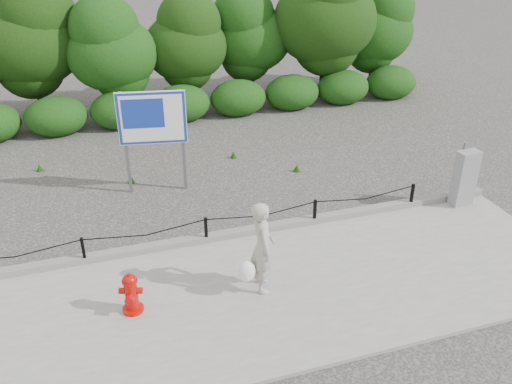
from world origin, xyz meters
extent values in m
plane|color=#2D2B28|center=(0.00, 0.00, 0.00)|extent=(90.00, 90.00, 0.00)
cube|color=gray|center=(0.00, -2.00, 0.04)|extent=(14.00, 4.00, 0.08)
cube|color=slate|center=(0.00, 0.05, 0.15)|extent=(14.00, 0.22, 0.14)
cube|color=black|center=(-2.50, 0.00, 0.38)|extent=(0.06, 0.06, 0.60)
cube|color=black|center=(0.00, 0.00, 0.38)|extent=(0.06, 0.06, 0.60)
cube|color=black|center=(2.50, 0.00, 0.38)|extent=(0.06, 0.06, 0.60)
cube|color=black|center=(5.00, 0.00, 0.38)|extent=(0.06, 0.06, 0.60)
cylinder|color=black|center=(-3.75, 0.00, 0.60)|extent=(2.50, 0.02, 0.02)
cylinder|color=black|center=(-1.25, 0.00, 0.60)|extent=(2.50, 0.02, 0.02)
cylinder|color=black|center=(1.25, 0.00, 0.60)|extent=(2.50, 0.02, 0.02)
cylinder|color=black|center=(3.75, 0.00, 0.60)|extent=(2.50, 0.02, 0.02)
cylinder|color=black|center=(-3.50, 9.40, 1.16)|extent=(0.18, 0.18, 2.31)
ellipsoid|color=#265113|center=(-3.50, 9.40, 2.77)|extent=(3.42, 2.96, 3.70)
cylinder|color=black|center=(-1.00, 8.60, 0.99)|extent=(0.18, 0.18, 1.99)
ellipsoid|color=#265113|center=(-1.00, 8.60, 2.39)|extent=(2.94, 2.54, 3.18)
cylinder|color=black|center=(1.50, 9.00, 0.98)|extent=(0.18, 0.18, 1.96)
ellipsoid|color=#265113|center=(1.50, 9.00, 2.35)|extent=(2.89, 2.50, 3.13)
cylinder|color=black|center=(4.00, 9.40, 0.99)|extent=(0.18, 0.18, 1.98)
ellipsoid|color=#265113|center=(4.00, 9.40, 2.38)|extent=(2.94, 2.54, 3.17)
cylinder|color=black|center=(6.50, 8.60, 1.28)|extent=(0.18, 0.18, 2.57)
ellipsoid|color=#265113|center=(6.50, 8.60, 3.08)|extent=(3.80, 3.29, 4.11)
cylinder|color=black|center=(8.80, 9.00, 1.00)|extent=(0.18, 0.18, 2.00)
ellipsoid|color=#265113|center=(8.80, 9.00, 2.40)|extent=(2.96, 2.56, 3.20)
cylinder|color=#BF0B07|center=(-1.75, -1.75, 0.11)|extent=(0.47, 0.47, 0.06)
cylinder|color=#BF0B07|center=(-1.75, -1.75, 0.42)|extent=(0.28, 0.28, 0.56)
cylinder|color=#BF0B07|center=(-1.75, -1.75, 0.73)|extent=(0.34, 0.34, 0.05)
ellipsoid|color=#BF0B07|center=(-1.75, -1.75, 0.76)|extent=(0.30, 0.30, 0.18)
cylinder|color=#BF0B07|center=(-1.75, -1.75, 0.86)|extent=(0.08, 0.08, 0.05)
cylinder|color=#BF0B07|center=(-1.90, -1.71, 0.52)|extent=(0.13, 0.14, 0.11)
cylinder|color=#BF0B07|center=(-1.60, -1.80, 0.52)|extent=(0.13, 0.14, 0.11)
cylinder|color=#BF0B07|center=(-1.80, -1.91, 0.45)|extent=(0.19, 0.16, 0.16)
cylinder|color=slate|center=(-1.78, -1.89, 0.37)|extent=(0.01, 0.05, 0.12)
imported|color=#ABA792|center=(0.64, -1.83, 0.99)|extent=(0.53, 0.72, 1.81)
ellipsoid|color=white|center=(0.29, -1.98, 0.63)|extent=(0.33, 0.25, 0.43)
cube|color=#9C9B9E|center=(6.21, -0.25, 0.77)|extent=(0.54, 0.34, 1.38)
cube|color=slate|center=(6.21, -0.06, 0.84)|extent=(0.06, 0.06, 1.52)
cube|color=slate|center=(-1.26, 2.99, 1.31)|extent=(0.09, 0.09, 2.63)
cube|color=slate|center=(0.10, 2.74, 1.31)|extent=(0.09, 0.09, 2.63)
cube|color=white|center=(-0.59, 2.81, 1.97)|extent=(1.63, 0.35, 1.31)
cube|color=#16309F|center=(-0.59, 2.78, 1.97)|extent=(1.58, 0.29, 1.27)
cube|color=#16309F|center=(-0.79, 2.81, 2.10)|extent=(0.97, 0.18, 0.72)
camera|label=1|loc=(-2.00, -9.58, 6.46)|focal=38.00mm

